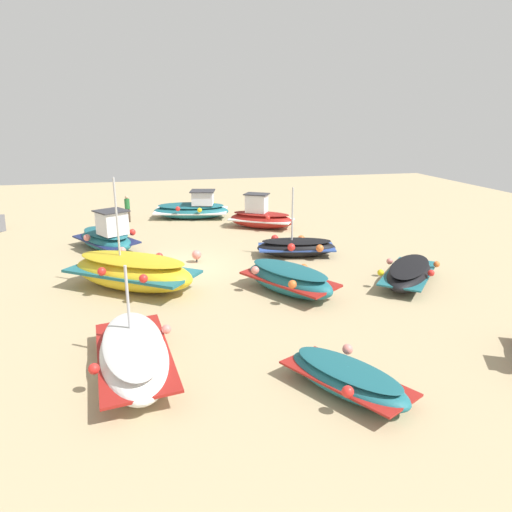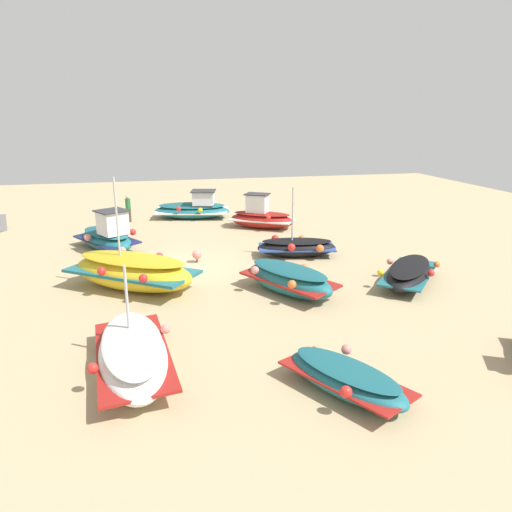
% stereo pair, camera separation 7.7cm
% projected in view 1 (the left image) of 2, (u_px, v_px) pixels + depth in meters
% --- Properties ---
extents(ground_plane, '(59.83, 59.83, 0.00)m').
position_uv_depth(ground_plane, '(178.00, 268.00, 21.09)').
color(ground_plane, tan).
extents(fishing_boat_0, '(4.84, 2.28, 2.74)m').
position_uv_depth(fishing_boat_0, '(134.00, 354.00, 12.49)').
color(fishing_boat_0, white).
rests_on(fishing_boat_0, ground_plane).
extents(fishing_boat_1, '(3.05, 5.23, 1.89)m').
position_uv_depth(fishing_boat_1, '(193.00, 209.00, 31.17)').
color(fishing_boat_1, '#1E6670').
rests_on(fishing_boat_1, ground_plane).
extents(fishing_boat_2, '(4.79, 5.49, 4.34)m').
position_uv_depth(fishing_boat_2, '(132.00, 271.00, 18.39)').
color(fishing_boat_2, gold).
rests_on(fishing_boat_2, ground_plane).
extents(fishing_boat_4, '(2.36, 3.97, 3.34)m').
position_uv_depth(fishing_boat_4, '(296.00, 247.00, 22.76)').
color(fishing_boat_4, black).
rests_on(fishing_boat_4, ground_plane).
extents(fishing_boat_5, '(4.38, 3.60, 2.16)m').
position_uv_depth(fishing_boat_5, '(107.00, 236.00, 23.80)').
color(fishing_boat_5, '#1E6670').
rests_on(fishing_boat_5, ground_plane).
extents(fishing_boat_6, '(3.40, 4.17, 2.06)m').
position_uv_depth(fishing_boat_6, '(261.00, 217.00, 28.42)').
color(fishing_boat_6, maroon).
rests_on(fishing_boat_6, ground_plane).
extents(fishing_boat_7, '(4.25, 3.41, 1.10)m').
position_uv_depth(fishing_boat_7, '(289.00, 279.00, 17.98)').
color(fishing_boat_7, '#1E6670').
rests_on(fishing_boat_7, ground_plane).
extents(fishing_boat_8, '(3.65, 2.92, 0.80)m').
position_uv_depth(fishing_boat_8, '(347.00, 378.00, 11.60)').
color(fishing_boat_8, '#1E6670').
rests_on(fishing_boat_8, ground_plane).
extents(fishing_boat_9, '(4.18, 3.94, 0.83)m').
position_uv_depth(fishing_boat_9, '(409.00, 273.00, 19.09)').
color(fishing_boat_9, black).
rests_on(fishing_boat_9, ground_plane).
extents(person_walking, '(0.32, 0.32, 1.70)m').
position_uv_depth(person_walking, '(127.00, 207.00, 29.87)').
color(person_walking, brown).
rests_on(person_walking, ground_plane).
extents(mooring_buoy_0, '(0.43, 0.43, 0.59)m').
position_uv_depth(mooring_buoy_0, '(197.00, 255.00, 21.80)').
color(mooring_buoy_0, '#3F3F42').
rests_on(mooring_buoy_0, ground_plane).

